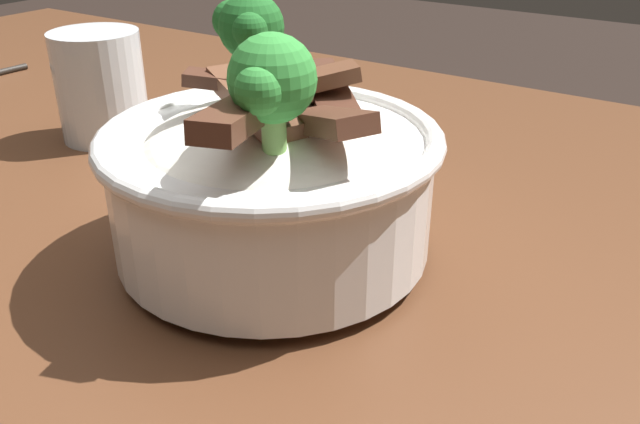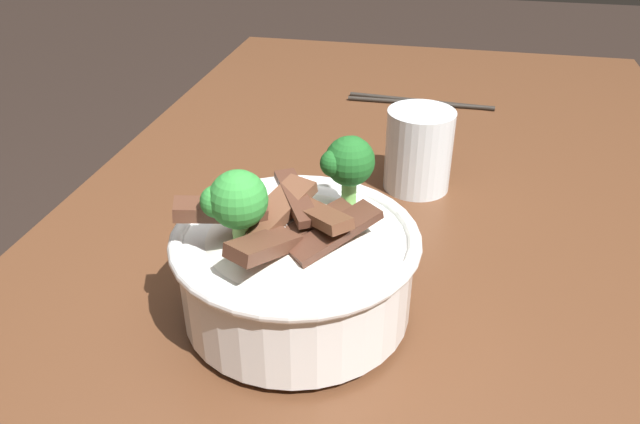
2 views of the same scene
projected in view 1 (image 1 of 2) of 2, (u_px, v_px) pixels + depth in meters
The scene contains 3 objects.
dining_table at pixel (194, 292), 0.62m from camera, with size 1.41×0.77×0.78m.
rice_bowl at pixel (271, 170), 0.40m from camera, with size 0.21×0.21×0.15m.
drinking_glass at pixel (102, 94), 0.60m from camera, with size 0.08×0.08×0.10m.
Camera 1 is at (-0.38, 0.36, 1.01)m, focal length 37.48 mm.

